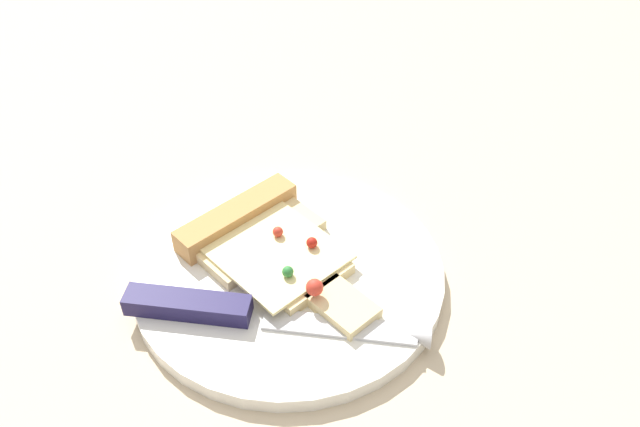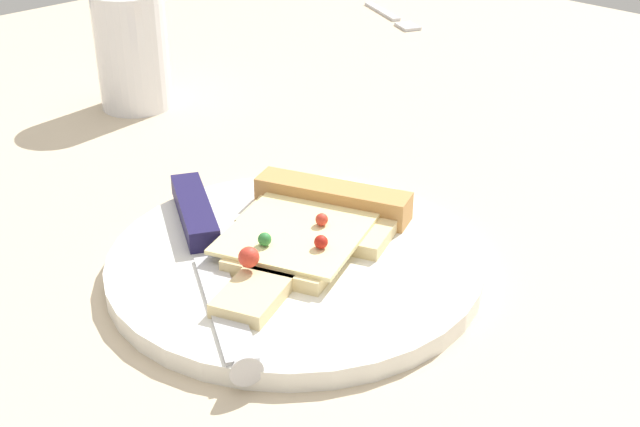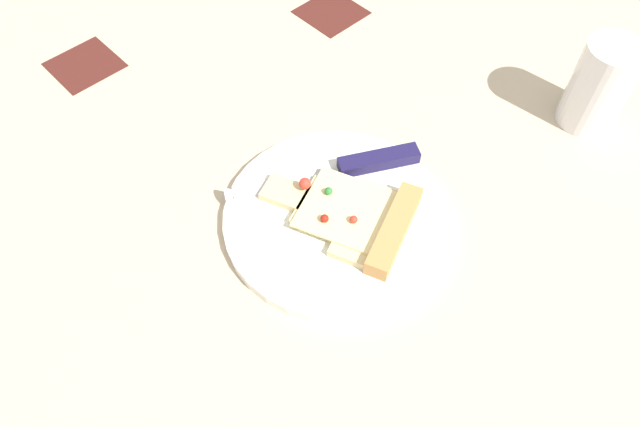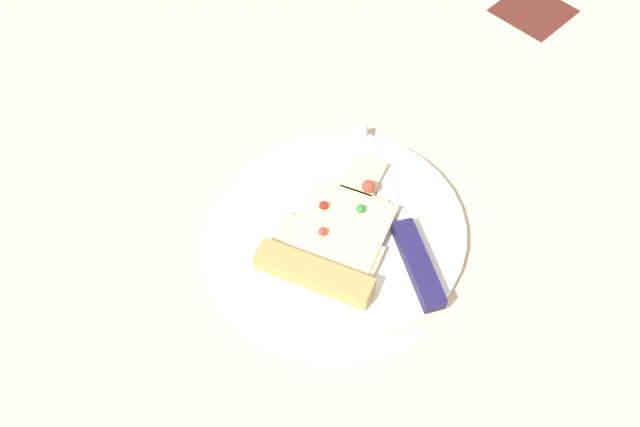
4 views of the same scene
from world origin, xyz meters
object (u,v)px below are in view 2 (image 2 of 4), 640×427
at_px(plate, 295,263).
at_px(drinking_glass, 132,51).
at_px(pizza_slice, 309,228).
at_px(fork, 393,16).
at_px(knife, 205,242).

relative_size(plate, drinking_glass, 2.21).
height_order(pizza_slice, drinking_glass, drinking_glass).
relative_size(plate, fork, 1.79).
height_order(pizza_slice, knife, pizza_slice).
distance_m(plate, drinking_glass, 0.37).
relative_size(knife, fork, 1.50).
xyz_separation_m(plate, drinking_glass, (-0.35, 0.11, 0.05)).
bearing_deg(fork, plate, 59.38).
xyz_separation_m(pizza_slice, fork, (-0.38, 0.54, -0.02)).
height_order(plate, drinking_glass, drinking_glass).
bearing_deg(knife, pizza_slice, 176.66).
bearing_deg(knife, plate, 157.62).
bearing_deg(drinking_glass, knife, -26.04).
height_order(knife, drinking_glass, drinking_glass).
distance_m(pizza_slice, drinking_glass, 0.36).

